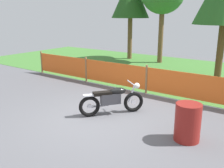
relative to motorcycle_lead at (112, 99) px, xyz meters
name	(u,v)px	position (x,y,z in m)	size (l,w,h in m)	color
ground	(98,118)	(-0.16, -0.46, -0.45)	(24.00, 24.00, 0.02)	#5B5B60
grass_verge	(185,73)	(-0.16, 6.31, -0.44)	(24.00, 7.99, 0.01)	#427A33
barrier_fence	(146,79)	(-0.16, 2.32, 0.10)	(11.56, 0.08, 1.05)	olive
motorcycle_lead	(112,99)	(0.00, 0.00, 0.00)	(1.25, 1.58, 0.91)	black
oil_drum	(188,122)	(2.30, -0.29, 0.00)	(0.58, 0.58, 0.88)	maroon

